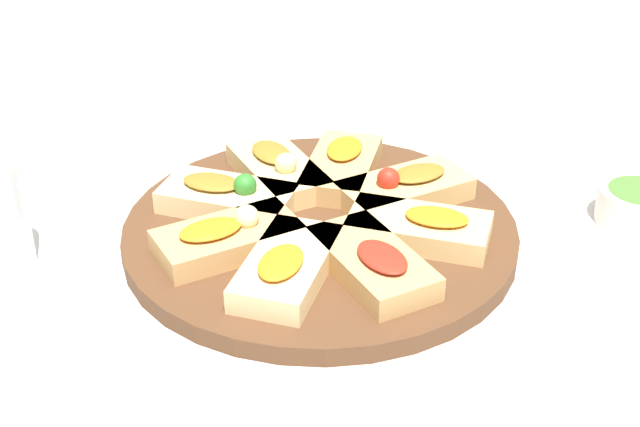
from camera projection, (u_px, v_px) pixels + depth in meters
name	position (u px, v px, depth m)	size (l,w,h in m)	color
ground_plane	(320.00, 240.00, 0.81)	(3.00, 3.00, 0.00)	silver
serving_board	(320.00, 232.00, 0.80)	(0.35, 0.35, 0.02)	#51331E
focaccia_slice_0	(287.00, 267.00, 0.72)	(0.13, 0.10, 0.03)	#E5C689
focaccia_slice_1	(373.00, 262.00, 0.72)	(0.14, 0.11, 0.03)	tan
focaccia_slice_2	(420.00, 227.00, 0.77)	(0.09, 0.13, 0.03)	#DBB775
focaccia_slice_3	(404.00, 188.00, 0.83)	(0.11, 0.14, 0.04)	tan
focaccia_slice_4	(341.00, 167.00, 0.87)	(0.13, 0.09, 0.03)	tan
focaccia_slice_5	(278.00, 170.00, 0.86)	(0.14, 0.11, 0.04)	#DBB775
focaccia_slice_6	(227.00, 196.00, 0.82)	(0.10, 0.13, 0.04)	#E5C689
focaccia_slice_7	(228.00, 237.00, 0.75)	(0.11, 0.14, 0.04)	tan
plate_right	(318.00, 72.00, 1.14)	(0.20, 0.20, 0.02)	white
dipping_bowl	(637.00, 205.00, 0.82)	(0.07, 0.07, 0.03)	silver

